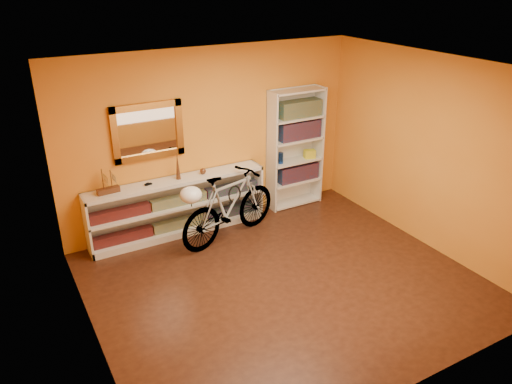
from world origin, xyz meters
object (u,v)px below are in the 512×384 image
bicycle (229,206)px  bookcase (295,149)px  helmet (191,195)px  console_unit (179,207)px

bicycle → bookcase: bearing=-85.8°
bookcase → helmet: size_ratio=6.53×
helmet → bicycle: bearing=15.7°
console_unit → helmet: helmet is taller
console_unit → bookcase: bearing=0.7°
console_unit → bookcase: bookcase is taller
console_unit → helmet: (-0.06, -0.67, 0.46)m
console_unit → helmet: size_ratio=8.94×
console_unit → helmet: 0.82m
bookcase → helmet: 2.18m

